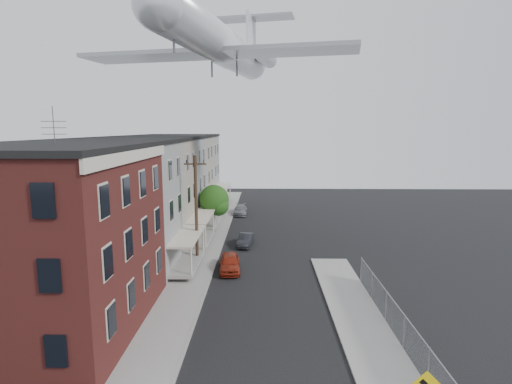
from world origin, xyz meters
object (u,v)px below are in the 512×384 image
Objects in this scene: utility_pole at (196,208)px; airplane at (223,46)px; street_tree at (215,201)px; car_far at (241,210)px; car_mid at (246,240)px; car_near at (230,263)px.

airplane is (1.64, 7.19, 14.10)m from utility_pole.
car_far is (2.18, 9.25, -2.85)m from street_tree.
car_far is at bearing 82.55° from utility_pole.
car_mid is 14.14m from car_far.
street_tree is 1.50× the size of car_mid.
car_far is at bearing 85.84° from car_near.
car_near reaches higher than car_far.
utility_pole is 10.00m from street_tree.
utility_pole is at bearing -120.02° from car_mid.
airplane is (-0.87, -11.98, 18.18)m from car_far.
street_tree is 1.31× the size of car_near.
car_far is (-1.29, 14.08, 0.03)m from car_mid.
car_near is 0.14× the size of airplane.
airplane reaches higher than utility_pole.
airplane is (-1.21, 8.96, 18.10)m from car_near.
utility_pole reaches higher than car_near.
car_near is at bearing -89.84° from car_far.
street_tree is at bearing 97.07° from car_near.
street_tree is 0.18× the size of airplane.
car_far reaches higher than car_mid.
utility_pole is 2.27× the size of car_near.
airplane is (1.31, -2.73, 15.33)m from street_tree.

